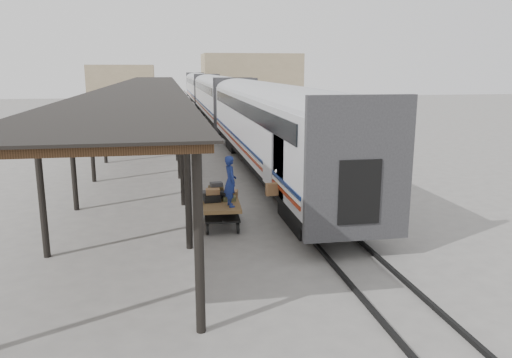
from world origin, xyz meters
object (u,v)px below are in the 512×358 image
(porter, at_px, (230,181))
(pedestrian, at_px, (170,135))
(luggage_tug, at_px, (176,136))
(baggage_cart, at_px, (221,207))

(porter, relative_size, pedestrian, 0.94)
(luggage_tug, bearing_deg, baggage_cart, -69.53)
(luggage_tug, xyz_separation_m, porter, (1.41, -19.63, 1.07))
(baggage_cart, relative_size, porter, 1.45)
(porter, bearing_deg, luggage_tug, -4.28)
(porter, distance_m, pedestrian, 18.25)
(luggage_tug, xyz_separation_m, pedestrian, (-0.41, -1.49, 0.26))
(luggage_tug, height_order, pedestrian, pedestrian)
(baggage_cart, bearing_deg, luggage_tug, 96.70)
(luggage_tug, distance_m, pedestrian, 1.57)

